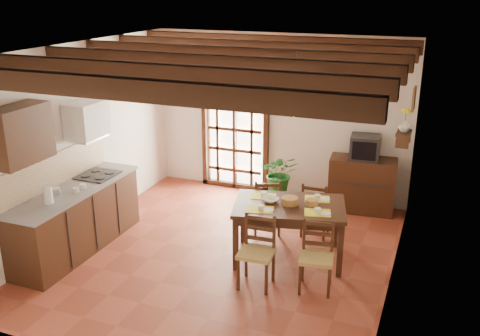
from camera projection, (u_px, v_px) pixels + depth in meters
The scene contains 25 objects.
ground_plane at pixel (223, 254), 7.45m from camera, with size 5.00×5.00×0.00m, color brown.
room_shell at pixel (221, 128), 6.85m from camera, with size 4.52×5.02×2.81m.
ceiling_beams at pixel (221, 59), 6.56m from camera, with size 4.50×4.34×0.20m.
french_door at pixel (235, 125), 9.48m from camera, with size 1.26×0.11×2.32m.
kitchen_counter at pixel (77, 218), 7.44m from camera, with size 0.64×2.25×1.38m.
upper_cabinet at pixel (20, 135), 6.41m from camera, with size 0.35×0.80×0.70m, color #341D10.
range_hood at pixel (87, 120), 7.54m from camera, with size 0.38×0.60×0.54m.
counter_items at pixel (77, 183), 7.36m from camera, with size 0.50×1.43×0.25m.
dining_table at pixel (289, 211), 7.12m from camera, with size 1.64×1.27×0.79m.
chair_near_left at pixel (256, 265), 6.60m from camera, with size 0.44×0.42×0.90m.
chair_near_right at pixel (316, 269), 6.51m from camera, with size 0.46×0.44×0.87m.
chair_far_left at pixel (266, 215), 8.00m from camera, with size 0.53×0.52×0.88m.
chair_far_right at pixel (315, 219), 7.91m from camera, with size 0.40×0.38×0.85m.
table_setting at pixel (290, 199), 7.06m from camera, with size 1.06×0.71×0.10m.
table_bowl at pixel (270, 200), 7.15m from camera, with size 0.22×0.22×0.05m, color white.
sideboard at pixel (362, 185), 8.73m from camera, with size 1.06×0.48×0.90m, color #341D10.
crt_tv at pixel (365, 147), 8.51m from camera, with size 0.49×0.46×0.39m.
fuse_box at pixel (369, 103), 8.53m from camera, with size 0.25×0.03×0.32m, color white.
plant_pot at pixel (279, 196), 9.17m from camera, with size 0.35×0.35×0.21m, color maroon.
potted_plant at pixel (280, 171), 9.01m from camera, with size 1.61×1.38×1.79m, color #144C19.
wall_shelf at pixel (404, 136), 7.62m from camera, with size 0.20×0.42×0.20m.
shelf_vase at pixel (405, 126), 7.57m from camera, with size 0.15×0.15×0.15m, color #B2BFB2.
shelf_flowers at pixel (406, 112), 7.50m from camera, with size 0.14×0.14×0.36m.
framed_picture at pixel (414, 99), 7.41m from camera, with size 0.03×0.32×0.32m.
pendant_lamp at pixel (295, 108), 6.75m from camera, with size 0.36×0.36×0.84m.
Camera 1 is at (2.65, -6.09, 3.58)m, focal length 40.00 mm.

